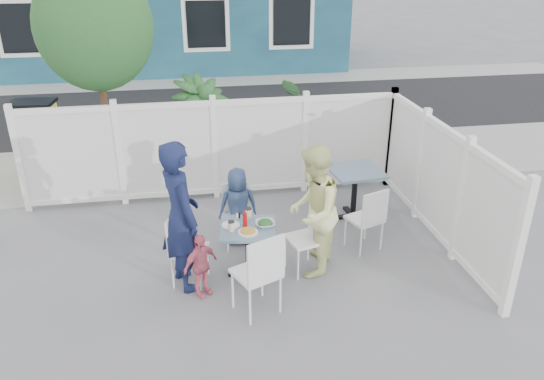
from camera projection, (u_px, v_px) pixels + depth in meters
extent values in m
plane|color=slate|center=(224.00, 280.00, 6.49)|extent=(80.00, 80.00, 0.00)
cube|color=gray|center=(206.00, 165.00, 9.89)|extent=(24.00, 2.60, 0.01)
cube|color=black|center=(197.00, 110.00, 13.20)|extent=(24.00, 5.00, 0.01)
cube|color=gray|center=(193.00, 81.00, 15.97)|extent=(24.00, 1.60, 0.01)
cube|color=black|center=(84.00, 27.00, 15.22)|extent=(1.20, 0.04, 1.40)
cube|color=black|center=(223.00, 24.00, 15.83)|extent=(1.20, 0.04, 1.40)
cube|color=white|center=(215.00, 149.00, 8.31)|extent=(5.80, 0.04, 1.40)
cube|color=white|center=(213.00, 103.00, 8.00)|extent=(5.86, 0.08, 0.08)
cube|color=white|center=(217.00, 193.00, 8.63)|extent=(5.86, 0.08, 0.12)
cube|color=white|center=(440.00, 182.00, 7.15)|extent=(0.04, 3.60, 1.40)
cube|color=white|center=(447.00, 130.00, 6.84)|extent=(0.08, 3.66, 0.08)
cube|color=white|center=(432.00, 232.00, 7.47)|extent=(0.08, 3.66, 0.12)
cylinder|color=#382316|center=(106.00, 115.00, 8.69)|extent=(0.12, 0.12, 2.40)
ellipsoid|color=#1C4828|center=(94.00, 26.00, 8.11)|extent=(1.80, 1.62, 1.98)
cube|color=gold|center=(39.00, 139.00, 9.36)|extent=(0.72, 0.55, 1.24)
imported|color=#1C4828|center=(201.00, 131.00, 8.88)|extent=(1.41, 1.41, 1.81)
imported|color=#1C4828|center=(319.00, 130.00, 9.12)|extent=(1.61, 1.76, 1.67)
cube|color=#40607A|center=(248.00, 229.00, 6.30)|extent=(0.74, 0.74, 0.04)
cylinder|color=black|center=(248.00, 252.00, 6.44)|extent=(0.07, 0.07, 0.63)
cube|color=black|center=(249.00, 274.00, 6.57)|extent=(0.51, 0.16, 0.04)
cube|color=black|center=(249.00, 274.00, 6.57)|extent=(0.16, 0.51, 0.04)
cube|color=#40607A|center=(356.00, 171.00, 7.69)|extent=(0.80, 0.80, 0.04)
cylinder|color=black|center=(354.00, 194.00, 7.85)|extent=(0.08, 0.08, 0.70)
cube|color=black|center=(353.00, 215.00, 8.00)|extent=(0.58, 0.14, 0.04)
cube|color=black|center=(353.00, 215.00, 8.00)|extent=(0.14, 0.58, 0.04)
cube|color=white|center=(189.00, 250.00, 6.29)|extent=(0.50, 0.51, 0.04)
cube|color=white|center=(173.00, 231.00, 6.22)|extent=(0.16, 0.39, 0.44)
cylinder|color=white|center=(208.00, 259.00, 6.52)|extent=(0.02, 0.02, 0.44)
cylinder|color=white|center=(200.00, 275.00, 6.20)|extent=(0.02, 0.02, 0.44)
cylinder|color=white|center=(182.00, 257.00, 6.56)|extent=(0.02, 0.02, 0.44)
cylinder|color=white|center=(173.00, 273.00, 6.25)|extent=(0.02, 0.02, 0.44)
cube|color=white|center=(304.00, 239.00, 6.52)|extent=(0.49, 0.50, 0.04)
cube|color=white|center=(318.00, 219.00, 6.49)|extent=(0.14, 0.40, 0.44)
cylinder|color=white|center=(298.00, 265.00, 6.40)|extent=(0.02, 0.02, 0.44)
cylinder|color=white|center=(285.00, 251.00, 6.69)|extent=(0.02, 0.02, 0.44)
cylinder|color=white|center=(322.00, 258.00, 6.53)|extent=(0.02, 0.02, 0.44)
cylinder|color=white|center=(308.00, 245.00, 6.82)|extent=(0.02, 0.02, 0.44)
cube|color=white|center=(238.00, 218.00, 7.10)|extent=(0.40, 0.38, 0.04)
cube|color=white|center=(235.00, 197.00, 7.15)|extent=(0.38, 0.04, 0.41)
cylinder|color=white|center=(252.00, 235.00, 7.08)|extent=(0.02, 0.02, 0.41)
cylinder|color=white|center=(228.00, 238.00, 7.01)|extent=(0.02, 0.02, 0.41)
cylinder|color=white|center=(248.00, 225.00, 7.35)|extent=(0.02, 0.02, 0.41)
cylinder|color=white|center=(225.00, 227.00, 7.29)|extent=(0.02, 0.02, 0.41)
cube|color=white|center=(256.00, 273.00, 5.76)|extent=(0.59, 0.58, 0.04)
cube|color=white|center=(266.00, 260.00, 5.49)|extent=(0.43, 0.22, 0.49)
cylinder|color=white|center=(233.00, 289.00, 5.90)|extent=(0.03, 0.03, 0.49)
cylinder|color=white|center=(262.00, 278.00, 6.10)|extent=(0.03, 0.03, 0.49)
cylinder|color=white|center=(250.00, 306.00, 5.63)|extent=(0.03, 0.03, 0.49)
cylinder|color=white|center=(280.00, 294.00, 5.82)|extent=(0.03, 0.03, 0.49)
cube|color=white|center=(364.00, 219.00, 7.01)|extent=(0.52, 0.51, 0.04)
cube|color=white|center=(375.00, 208.00, 6.76)|extent=(0.39, 0.17, 0.44)
cylinder|color=white|center=(345.00, 231.00, 7.15)|extent=(0.02, 0.02, 0.44)
cylinder|color=white|center=(365.00, 225.00, 7.31)|extent=(0.02, 0.02, 0.44)
cylinder|color=white|center=(361.00, 242.00, 6.89)|extent=(0.02, 0.02, 0.44)
cylinder|color=white|center=(382.00, 235.00, 7.05)|extent=(0.02, 0.02, 0.44)
imported|color=#141B3F|center=(180.00, 216.00, 6.06)|extent=(0.64, 0.78, 1.82)
imported|color=#D7E350|center=(313.00, 212.00, 6.36)|extent=(0.89, 0.98, 1.64)
imported|color=navy|center=(238.00, 206.00, 7.12)|extent=(0.55, 0.38, 1.08)
imported|color=#E96C87|center=(201.00, 265.00, 6.07)|extent=(0.49, 0.43, 0.79)
cylinder|color=white|center=(248.00, 232.00, 6.17)|extent=(0.24, 0.24, 0.01)
cylinder|color=white|center=(231.00, 225.00, 6.33)|extent=(0.22, 0.22, 0.01)
imported|color=white|center=(265.00, 224.00, 6.31)|extent=(0.23, 0.23, 0.06)
cylinder|color=beige|center=(231.00, 226.00, 6.19)|extent=(0.08, 0.08, 0.11)
cylinder|color=beige|center=(248.00, 213.00, 6.49)|extent=(0.08, 0.08, 0.12)
cylinder|color=#A80809|center=(245.00, 220.00, 6.29)|extent=(0.05, 0.05, 0.16)
cylinder|color=white|center=(237.00, 216.00, 6.49)|extent=(0.03, 0.03, 0.07)
cylinder|color=black|center=(239.00, 215.00, 6.50)|extent=(0.03, 0.03, 0.07)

